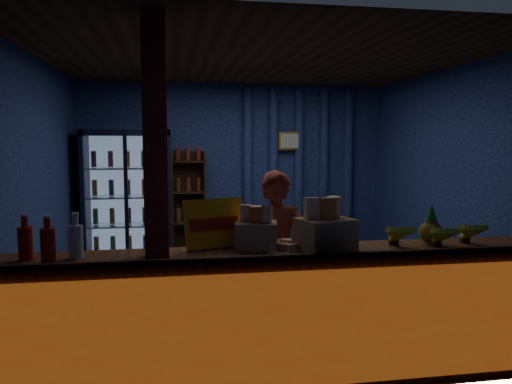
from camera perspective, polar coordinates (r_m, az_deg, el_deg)
The scene contains 18 objects.
ground at distance 5.69m, azimuth 0.38°, elevation -12.01°, with size 4.60×4.60×0.00m, color #515154.
room_walls at distance 5.42m, azimuth 0.39°, elevation 3.99°, with size 4.60×4.60×4.60m.
counter at distance 3.77m, azimuth 5.62°, elevation -13.77°, with size 4.40×0.57×0.99m.
support_post at distance 3.46m, azimuth -11.29°, elevation -1.57°, with size 0.16×0.16×2.60m, color #9C2916.
beverage_cooler at distance 7.32m, azimuth -14.35°, elevation -0.73°, with size 1.20×0.62×1.90m.
bottle_shelf at distance 7.46m, azimuth -7.71°, elevation -1.56°, with size 0.50×0.28×1.60m.
curtain_folds at distance 7.74m, azimuth 4.91°, elevation 2.49°, with size 1.74×0.14×2.50m.
framed_picture at distance 7.65m, azimuth 3.93°, elevation 5.84°, with size 0.36×0.04×0.28m.
shopkeeper at distance 4.27m, azimuth 2.37°, elevation -7.59°, with size 0.55×0.36×1.50m, color maroon.
green_chair at distance 7.24m, azimuth 8.35°, elevation -5.89°, with size 0.60×0.62×0.57m, color #52A46B.
side_table at distance 6.95m, azimuth 0.05°, elevation -6.83°, with size 0.57×0.49×0.53m.
yellow_sign at distance 3.72m, azimuth -4.79°, elevation -3.59°, with size 0.46×0.23×0.36m.
soda_bottles at distance 3.60m, azimuth -22.49°, elevation -5.24°, with size 0.42×0.18×0.31m.
snack_box_left at distance 3.61m, azimuth 7.89°, elevation -4.62°, with size 0.44×0.40×0.39m.
snack_box_centre at distance 3.69m, azimuth 0.01°, elevation -4.72°, with size 0.35×0.30×0.32m.
pastry_tray at distance 3.64m, azimuth 3.69°, elevation -6.36°, with size 0.41×0.41×0.07m.
banana_bunches at distance 4.01m, azimuth 19.81°, elevation -4.51°, with size 0.86×0.32×0.19m.
pineapple at distance 4.05m, azimuth 19.35°, elevation -3.95°, with size 0.18×0.18×0.30m.
Camera 1 is at (-0.95, -5.34, 1.73)m, focal length 35.00 mm.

